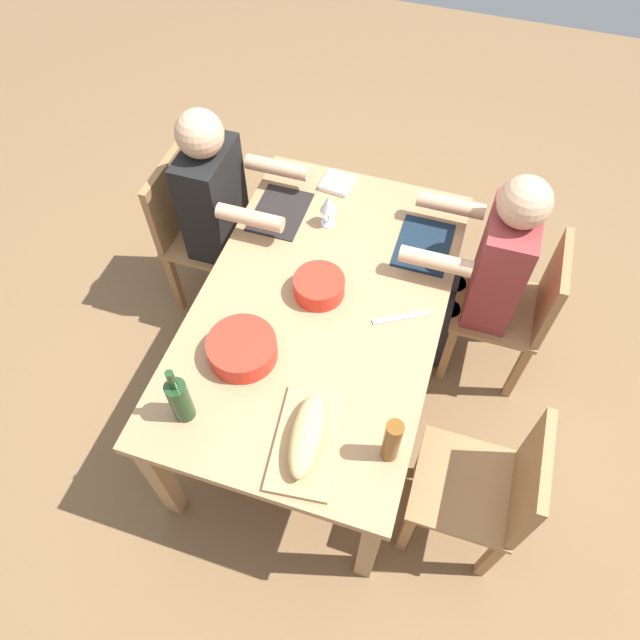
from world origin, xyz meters
TOP-DOWN VIEW (x-y plane):
  - ground_plane at (0.00, 0.00)m, footprint 8.00×8.00m
  - dining_table at (0.00, 0.00)m, footprint 1.63×0.99m
  - chair_near_right at (0.45, -0.82)m, footprint 0.40×0.40m
  - diner_near_right at (0.45, -0.63)m, footprint 0.41×0.53m
  - chair_far_right at (0.45, 0.82)m, footprint 0.40×0.40m
  - diner_far_right at (0.45, 0.63)m, footprint 0.41×0.53m
  - chair_near_left at (-0.45, -0.82)m, footprint 0.40×0.40m
  - serving_bowl_fruit at (0.06, 0.02)m, footprint 0.21×0.21m
  - serving_bowl_greens at (-0.32, 0.21)m, footprint 0.27×0.27m
  - cutting_board at (-0.59, -0.14)m, footprint 0.42×0.26m
  - bread_loaf at (-0.59, -0.14)m, footprint 0.33×0.14m
  - wine_bottle at (-0.61, 0.31)m, footprint 0.08×0.08m
  - beer_bottle at (-0.54, -0.42)m, footprint 0.06×0.06m
  - wine_glass at (0.45, 0.10)m, footprint 0.08×0.08m
  - placemat_near_right at (0.45, -0.34)m, footprint 0.32×0.23m
  - placemat_far_right at (0.45, 0.34)m, footprint 0.32×0.23m
  - carving_knife at (0.03, -0.33)m, footprint 0.13×0.21m
  - napkin_stack at (0.70, 0.14)m, footprint 0.15×0.15m

SIDE VIEW (x-z plane):
  - ground_plane at x=0.00m, z-range 0.00..0.00m
  - chair_near_right at x=0.45m, z-range 0.06..0.91m
  - chair_far_right at x=0.45m, z-range 0.06..0.91m
  - chair_near_left at x=-0.45m, z-range 0.06..0.91m
  - dining_table at x=0.00m, z-range 0.29..1.03m
  - diner_near_right at x=0.45m, z-range 0.10..1.30m
  - diner_far_right at x=0.45m, z-range 0.10..1.30m
  - placemat_near_right at x=0.45m, z-range 0.74..0.75m
  - placemat_far_right at x=0.45m, z-range 0.74..0.75m
  - carving_knife at x=0.03m, z-range 0.74..0.75m
  - cutting_board at x=-0.59m, z-range 0.74..0.76m
  - napkin_stack at x=0.70m, z-range 0.74..0.76m
  - serving_bowl_fruit at x=0.06m, z-range 0.75..0.83m
  - serving_bowl_greens at x=-0.32m, z-range 0.75..0.84m
  - bread_loaf at x=-0.59m, z-range 0.76..0.85m
  - wine_bottle at x=-0.61m, z-range 0.70..0.99m
  - beer_bottle at x=-0.54m, z-range 0.74..0.96m
  - wine_glass at x=0.45m, z-range 0.77..0.94m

